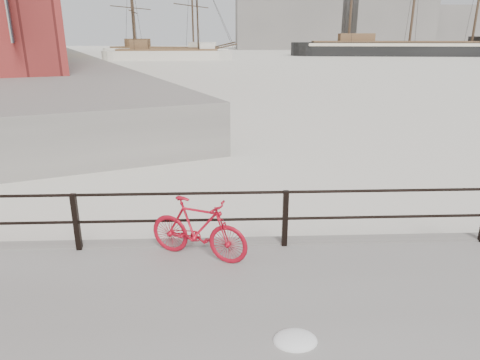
# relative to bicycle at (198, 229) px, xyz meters

# --- Properties ---
(ground) EXTENTS (400.00, 400.00, 0.00)m
(ground) POSITION_rel_bicycle_xyz_m (1.46, 0.52, -0.86)
(ground) COLOR white
(ground) RESTS_ON ground
(guardrail) EXTENTS (28.00, 0.10, 1.00)m
(guardrail) POSITION_rel_bicycle_xyz_m (1.46, 0.37, -0.01)
(guardrail) COLOR black
(guardrail) RESTS_ON promenade
(bicycle) EXTENTS (1.65, 0.94, 1.03)m
(bicycle) POSITION_rel_bicycle_xyz_m (0.00, 0.00, 0.00)
(bicycle) COLOR #A90B1D
(bicycle) RESTS_ON promenade
(snow_mounds) EXTENTS (18.43, 2.74, 0.31)m
(snow_mounds) POSITION_rel_bicycle_xyz_m (3.48, -1.58, -0.37)
(snow_mounds) COLOR white
(snow_mounds) RESTS_ON promenade
(barque_black) EXTENTS (57.20, 25.45, 31.60)m
(barque_black) POSITION_rel_bicycle_xyz_m (39.90, 86.23, -0.86)
(barque_black) COLOR black
(barque_black) RESTS_ON ground
(schooner_mid) EXTENTS (32.79, 24.77, 21.63)m
(schooner_mid) POSITION_rel_bicycle_xyz_m (-11.01, 82.54, -0.86)
(schooner_mid) COLOR white
(schooner_mid) RESTS_ON ground
(schooner_left) EXTENTS (24.30, 12.28, 18.03)m
(schooner_left) POSITION_rel_bicycle_xyz_m (-8.92, 71.95, -0.86)
(schooner_left) COLOR beige
(schooner_left) RESTS_ON ground
(industrial_west) EXTENTS (32.00, 18.00, 18.00)m
(industrial_west) POSITION_rel_bicycle_xyz_m (21.46, 140.52, 8.14)
(industrial_west) COLOR gray
(industrial_west) RESTS_ON ground
(industrial_mid) EXTENTS (26.00, 20.00, 24.00)m
(industrial_mid) POSITION_rel_bicycle_xyz_m (56.46, 145.52, 11.14)
(industrial_mid) COLOR gray
(industrial_mid) RESTS_ON ground
(industrial_east) EXTENTS (20.00, 16.00, 14.00)m
(industrial_east) POSITION_rel_bicycle_xyz_m (79.46, 150.52, 6.14)
(industrial_east) COLOR gray
(industrial_east) RESTS_ON ground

